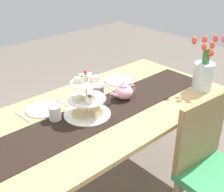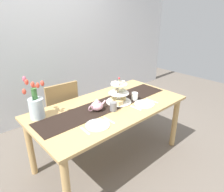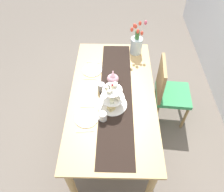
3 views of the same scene
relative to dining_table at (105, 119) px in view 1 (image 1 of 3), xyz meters
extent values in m
plane|color=#6B6056|center=(0.00, 0.00, -0.64)|extent=(8.00, 8.00, 0.00)
cube|color=tan|center=(0.00, 0.00, 0.08)|extent=(1.78, 0.91, 0.03)
cylinder|color=tan|center=(-0.82, -0.38, -0.28)|extent=(0.07, 0.07, 0.70)
cylinder|color=tan|center=(-0.82, 0.38, -0.28)|extent=(0.07, 0.07, 0.70)
cylinder|color=olive|center=(-0.46, 0.59, -0.43)|extent=(0.04, 0.04, 0.41)
cube|color=#389356|center=(-0.27, 0.75, -0.20)|extent=(0.45, 0.45, 0.05)
cube|color=olive|center=(-0.28, 0.56, 0.05)|extent=(0.42, 0.07, 0.45)
cube|color=black|center=(0.00, 0.04, 0.10)|extent=(1.70, 0.34, 0.00)
cylinder|color=beige|center=(0.15, 0.00, 0.24)|extent=(0.01, 0.01, 0.28)
cylinder|color=white|center=(0.15, 0.00, 0.10)|extent=(0.30, 0.30, 0.01)
cylinder|color=white|center=(0.15, 0.00, 0.21)|extent=(0.24, 0.24, 0.01)
cylinder|color=white|center=(0.15, 0.00, 0.32)|extent=(0.19, 0.19, 0.01)
cube|color=#DAC47E|center=(0.21, -0.01, 0.12)|extent=(0.08, 0.08, 0.04)
cube|color=beige|center=(0.11, 0.05, 0.13)|extent=(0.07, 0.06, 0.04)
cube|color=#ECCC8D|center=(0.08, -0.07, 0.13)|extent=(0.07, 0.06, 0.05)
cube|color=beige|center=(0.21, -0.01, 0.23)|extent=(0.06, 0.04, 0.03)
cube|color=#EDE5C7|center=(0.17, 0.05, 0.23)|extent=(0.06, 0.07, 0.03)
cube|color=#F2E4C4|center=(0.14, 0.04, 0.23)|extent=(0.04, 0.06, 0.03)
cube|color=beige|center=(0.10, 0.03, 0.34)|extent=(0.06, 0.05, 0.03)
cube|color=silver|center=(0.11, -0.03, 0.34)|extent=(0.07, 0.06, 0.03)
cube|color=#F0E6C1|center=(0.14, -0.04, 0.34)|extent=(0.06, 0.07, 0.03)
cube|color=beige|center=(0.18, -0.02, 0.34)|extent=(0.07, 0.05, 0.03)
sphere|color=red|center=(0.15, 0.00, 0.39)|extent=(0.02, 0.02, 0.02)
ellipsoid|color=#E5A8BC|center=(-0.18, 0.00, 0.15)|extent=(0.13, 0.13, 0.10)
cone|color=#E5A8BC|center=(-0.18, 0.00, 0.22)|extent=(0.06, 0.06, 0.04)
cylinder|color=#E5A8BC|center=(-0.09, 0.00, 0.16)|extent=(0.07, 0.02, 0.06)
torus|color=#E5A8BC|center=(-0.26, 0.00, 0.15)|extent=(0.07, 0.01, 0.07)
cylinder|color=silver|center=(-0.72, 0.28, 0.20)|extent=(0.15, 0.15, 0.21)
cylinder|color=#3D7538|center=(-0.72, 0.28, 0.35)|extent=(0.05, 0.05, 0.12)
ellipsoid|color=#EF4C38|center=(-0.68, 0.28, 0.43)|extent=(0.04, 0.04, 0.06)
ellipsoid|color=#EF4C38|center=(-0.69, 0.33, 0.40)|extent=(0.04, 0.04, 0.06)
ellipsoid|color=#E5607A|center=(-0.76, 0.37, 0.49)|extent=(0.04, 0.04, 0.06)
ellipsoid|color=#EF4C38|center=(-0.77, 0.31, 0.48)|extent=(0.04, 0.04, 0.06)
ellipsoid|color=#EF4C38|center=(-0.82, 0.26, 0.41)|extent=(0.04, 0.04, 0.06)
ellipsoid|color=#EF4C38|center=(-0.74, 0.24, 0.47)|extent=(0.04, 0.04, 0.06)
ellipsoid|color=#EF4C38|center=(-0.66, 0.21, 0.47)|extent=(0.04, 0.04, 0.06)
cylinder|color=white|center=(-0.37, -0.25, 0.10)|extent=(0.23, 0.23, 0.01)
cube|color=silver|center=(-0.51, -0.25, 0.10)|extent=(0.03, 0.15, 0.01)
cube|color=silver|center=(-0.22, -0.25, 0.10)|extent=(0.02, 0.17, 0.01)
cylinder|color=white|center=(0.32, -0.25, 0.10)|extent=(0.23, 0.23, 0.01)
cube|color=silver|center=(0.17, -0.25, 0.10)|extent=(0.02, 0.15, 0.01)
cube|color=silver|center=(0.46, -0.25, 0.10)|extent=(0.03, 0.17, 0.01)
cylinder|color=slate|center=(-0.05, -0.12, 0.15)|extent=(0.08, 0.08, 0.09)
cylinder|color=white|center=(0.33, -0.09, 0.14)|extent=(0.08, 0.08, 0.09)
camera|label=1|loc=(1.12, 1.29, 1.06)|focal=47.04mm
camera|label=2|loc=(-1.39, -1.58, 1.12)|focal=32.85mm
camera|label=3|loc=(1.52, 0.02, 1.83)|focal=34.46mm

